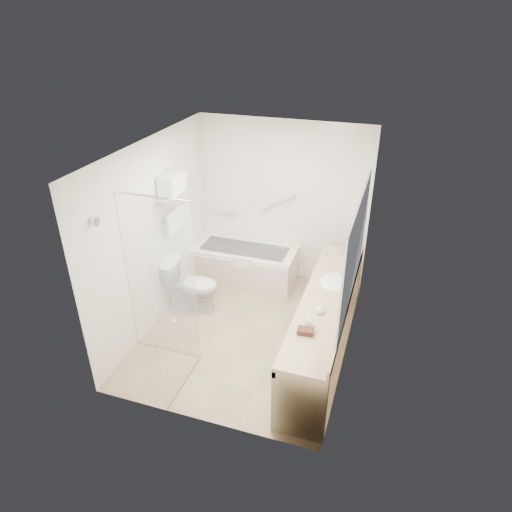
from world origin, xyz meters
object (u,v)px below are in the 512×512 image
(bathtub, at_px, (245,264))
(amenity_basket, at_px, (306,331))
(vanity_counter, at_px, (325,312))
(water_bottle_left, at_px, (344,248))
(toilet, at_px, (192,286))

(bathtub, height_order, amenity_basket, amenity_basket)
(vanity_counter, bearing_deg, amenity_basket, -96.83)
(bathtub, distance_m, water_bottle_left, 1.70)
(bathtub, relative_size, amenity_basket, 9.33)
(bathtub, distance_m, vanity_counter, 2.09)
(toilet, bearing_deg, amenity_basket, -128.50)
(toilet, relative_size, water_bottle_left, 4.40)
(bathtub, relative_size, toilet, 2.06)
(toilet, xyz_separation_m, water_bottle_left, (2.00, 0.77, 0.55))
(water_bottle_left, bearing_deg, toilet, -158.98)
(toilet, bearing_deg, vanity_counter, -109.08)
(vanity_counter, distance_m, water_bottle_left, 1.21)
(vanity_counter, xyz_separation_m, amenity_basket, (-0.09, -0.73, 0.24))
(bathtub, height_order, toilet, toilet)
(vanity_counter, bearing_deg, toilet, 168.54)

